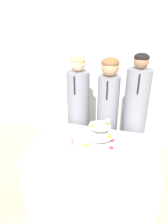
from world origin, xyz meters
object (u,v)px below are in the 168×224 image
at_px(round_cake, 65,142).
at_px(cake_knife, 57,158).
at_px(student_0, 79,119).
at_px(student_2, 134,124).
at_px(student_1, 107,121).
at_px(cupcake_stand, 100,136).

relative_size(round_cake, cake_knife, 1.16).
bearing_deg(student_0, round_cake, -84.70).
height_order(round_cake, cake_knife, round_cake).
relative_size(round_cake, student_2, 0.17).
xyz_separation_m(cake_knife, student_2, (0.65, 0.86, -0.00)).
distance_m(round_cake, cake_knife, 0.21).
xyz_separation_m(student_0, student_2, (0.71, 0.00, 0.02)).
bearing_deg(cake_knife, student_0, 103.86).
distance_m(student_0, student_1, 0.38).
distance_m(cake_knife, cupcake_stand, 0.46).
xyz_separation_m(round_cake, cake_knife, (-0.01, -0.20, -0.05)).
distance_m(cake_knife, student_1, 0.92).
relative_size(cake_knife, student_2, 0.14).
distance_m(cake_knife, student_0, 0.87).
bearing_deg(student_1, cake_knife, -110.38).
bearing_deg(student_2, cupcake_stand, -118.05).
distance_m(cupcake_stand, student_1, 0.60).
distance_m(student_0, student_2, 0.71).
height_order(round_cake, student_0, student_0).
relative_size(cupcake_stand, student_2, 0.21).
xyz_separation_m(cake_knife, cupcake_stand, (0.34, 0.28, 0.13)).
height_order(round_cake, student_2, student_2).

